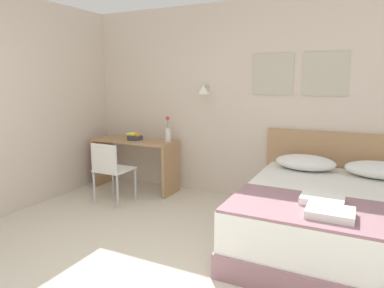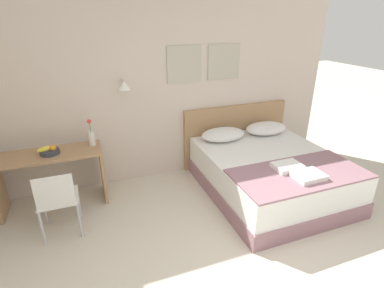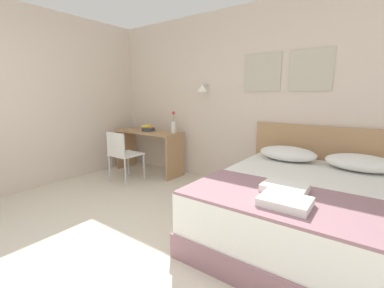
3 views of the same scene
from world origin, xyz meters
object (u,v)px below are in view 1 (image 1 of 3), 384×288
Objects in this scene: folded_towel_mid_bed at (330,213)px; desk_chair at (110,167)px; desk at (135,154)px; folded_towel_near_foot at (322,200)px; pillow_right at (379,170)px; bed at (333,221)px; throw_blanket at (330,211)px; pillow_left at (305,162)px; flower_vase at (168,133)px; fruit_bowl at (135,137)px; headboard at (341,174)px.

desk_chair is at bearing 164.61° from folded_towel_mid_bed.
desk is 0.68m from desk_chair.
desk_chair is (-2.67, 0.48, -0.14)m from folded_towel_near_foot.
pillow_right is at bearing 0.32° from desk.
desk_chair is (-2.74, 0.03, 0.21)m from bed.
throw_blanket is 4.74× the size of folded_towel_mid_bed.
folded_towel_near_foot is at bearing -111.43° from pillow_right.
flower_vase is at bearing 178.65° from pillow_left.
throw_blanket is 2.00× the size of desk_chair.
bed is 2.91× the size of pillow_right.
pillow_right is 3.21m from desk_chair.
flower_vase is at bearing 58.42° from desk_chair.
pillow_left reaches higher than throw_blanket.
pillow_right is (0.77, 0.00, 0.00)m from pillow_left.
flower_vase is at bearing 151.18° from folded_towel_near_foot.
desk_chair reaches higher than throw_blanket.
throw_blanket is at bearing -24.35° from fruit_bowl.
desk is (-3.21, -0.02, -0.13)m from pillow_right.
desk is at bearing 134.00° from fruit_bowl.
bed is 2.91× the size of pillow_left.
headboard is at bearing 6.47° from desk.
folded_towel_near_foot is at bearing -22.48° from fruit_bowl.
headboard is 5.24× the size of folded_towel_near_foot.
throw_blanket is at bearing -12.67° from desk_chair.
flower_vase reaches higher than pillow_right.
bed is at bearing 90.00° from throw_blanket.
flower_vase is (0.52, 0.09, 0.08)m from fruit_bowl.
folded_towel_near_foot is (-0.08, -0.44, 0.35)m from bed.
fruit_bowl reaches higher than bed.
throw_blanket is at bearing -90.00° from headboard.
folded_towel_mid_bed is (0.08, -0.28, 0.00)m from folded_towel_near_foot.
flower_vase reaches higher than fruit_bowl.
desk_chair is at bearing -84.48° from fruit_bowl.
pillow_left is 0.42× the size of throw_blanket.
desk_chair is (-2.36, -0.70, -0.17)m from pillow_left.
folded_towel_near_foot is at bearing -99.70° from bed.
folded_towel_near_foot is at bearing -75.22° from pillow_left.
folded_towel_near_foot is 2.54m from flower_vase.
folded_towel_mid_bed is at bearing -26.82° from desk.
headboard is 6.99× the size of fruit_bowl.
pillow_right reaches higher than folded_towel_mid_bed.
headboard is at bearing 90.30° from folded_towel_mid_bed.
pillow_left is 1.51m from folded_towel_mid_bed.
throw_blanket is 4.75× the size of folded_towel_near_foot.
flower_vase is (-2.67, 0.04, 0.22)m from pillow_right.
desk_chair is at bearing 169.87° from folded_towel_near_foot.
headboard reaches higher than desk_chair.
folded_towel_near_foot reaches higher than throw_blanket.
pillow_right is at bearing 62.23° from bed.
desk_chair reaches higher than pillow_left.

